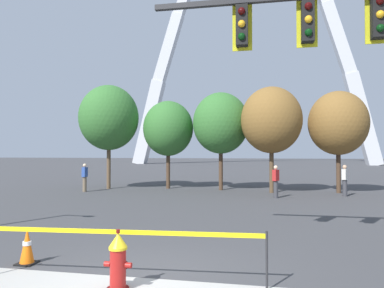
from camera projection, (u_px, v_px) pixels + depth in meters
name	position (u px, v px, depth m)	size (l,w,h in m)	color
ground_plane	(141.00, 279.00, 6.34)	(240.00, 240.00, 0.00)	#3D3D3F
fire_hydrant	(118.00, 262.00, 5.82)	(0.46, 0.48, 0.99)	#5E0F0D
caution_tape_barrier	(120.00, 245.00, 6.14)	(4.97, 0.38, 0.96)	#232326
traffic_cone_by_hydrant	(27.00, 246.00, 7.21)	(0.36, 0.36, 0.73)	black
monument_arch	(250.00, 50.00, 65.03)	(43.94, 2.24, 47.78)	silver
tree_far_left	(109.00, 118.00, 22.03)	(3.63, 3.63, 6.35)	brown
tree_left_mid	(168.00, 129.00, 22.15)	(3.08, 3.08, 5.40)	#473323
tree_center_left	(221.00, 123.00, 21.27)	(3.30, 3.30, 5.78)	#473323
tree_center_right	(271.00, 120.00, 19.84)	(3.35, 3.35, 5.86)	brown
tree_right_mid	(338.00, 123.00, 19.76)	(3.20, 3.20, 5.61)	#473323
pedestrian_walking_left	(345.00, 180.00, 18.17)	(0.34, 0.39, 1.59)	#38383D
pedestrian_standing_center	(85.00, 177.00, 20.29)	(0.22, 0.35, 1.59)	brown
pedestrian_walking_right	(276.00, 181.00, 17.50)	(0.35, 0.39, 1.59)	#38383D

